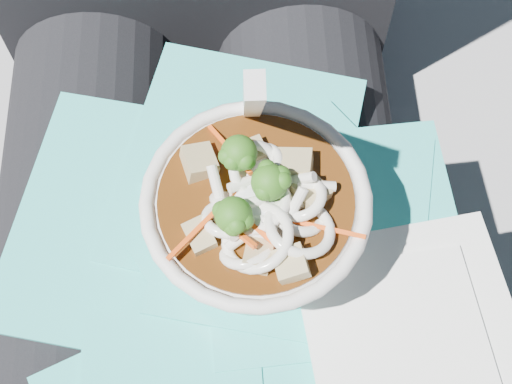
{
  "coord_description": "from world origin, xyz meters",
  "views": [
    {
      "loc": [
        0.04,
        -0.16,
        1.07
      ],
      "look_at": [
        0.04,
        0.01,
        0.7
      ],
      "focal_mm": 50.0,
      "sensor_mm": 36.0,
      "label": 1
    }
  ],
  "objects_px": {
    "udon_bowl": "(256,217)",
    "stone_ledge": "(217,253)",
    "lap": "(203,300)",
    "person_body": "(199,181)",
    "plastic_bag": "(257,261)"
  },
  "relations": [
    {
      "from": "udon_bowl",
      "to": "stone_ledge",
      "type": "bearing_deg",
      "value": 106.98
    },
    {
      "from": "lap",
      "to": "person_body",
      "type": "distance_m",
      "value": 0.1
    },
    {
      "from": "lap",
      "to": "person_body",
      "type": "bearing_deg",
      "value": 90.0
    },
    {
      "from": "stone_ledge",
      "to": "person_body",
      "type": "height_order",
      "value": "person_body"
    },
    {
      "from": "person_body",
      "to": "udon_bowl",
      "type": "bearing_deg",
      "value": -62.7
    },
    {
      "from": "stone_ledge",
      "to": "plastic_bag",
      "type": "relative_size",
      "value": 2.48
    },
    {
      "from": "person_body",
      "to": "lap",
      "type": "bearing_deg",
      "value": -90.0
    },
    {
      "from": "lap",
      "to": "person_body",
      "type": "xyz_separation_m",
      "value": [
        0.0,
        0.09,
        0.03
      ]
    },
    {
      "from": "person_body",
      "to": "udon_bowl",
      "type": "relative_size",
      "value": 5.17
    },
    {
      "from": "person_body",
      "to": "plastic_bag",
      "type": "relative_size",
      "value": 2.45
    },
    {
      "from": "person_body",
      "to": "udon_bowl",
      "type": "height_order",
      "value": "person_body"
    },
    {
      "from": "stone_ledge",
      "to": "plastic_bag",
      "type": "bearing_deg",
      "value": -73.73
    },
    {
      "from": "plastic_bag",
      "to": "udon_bowl",
      "type": "height_order",
      "value": "udon_bowl"
    },
    {
      "from": "person_body",
      "to": "stone_ledge",
      "type": "bearing_deg",
      "value": 90.0
    },
    {
      "from": "udon_bowl",
      "to": "person_body",
      "type": "bearing_deg",
      "value": 117.3
    }
  ]
}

